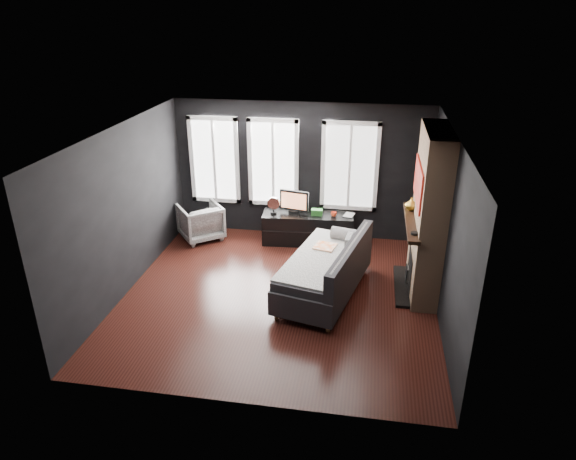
% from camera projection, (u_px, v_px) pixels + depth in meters
% --- Properties ---
extents(floor, '(5.00, 5.00, 0.00)m').
position_uv_depth(floor, '(279.00, 295.00, 8.40)').
color(floor, black).
rests_on(floor, ground).
extents(ceiling, '(5.00, 5.00, 0.00)m').
position_uv_depth(ceiling, '(278.00, 132.00, 7.30)').
color(ceiling, white).
rests_on(ceiling, ground).
extents(wall_back, '(5.00, 0.02, 2.70)m').
position_uv_depth(wall_back, '(301.00, 171.00, 10.10)').
color(wall_back, black).
rests_on(wall_back, ground).
extents(wall_left, '(0.02, 5.00, 2.70)m').
position_uv_depth(wall_left, '(125.00, 210.00, 8.22)').
color(wall_left, black).
rests_on(wall_left, ground).
extents(wall_right, '(0.02, 5.00, 2.70)m').
position_uv_depth(wall_right, '(447.00, 230.00, 7.48)').
color(wall_right, black).
rests_on(wall_right, ground).
extents(windows, '(4.00, 0.16, 1.76)m').
position_uv_depth(windows, '(278.00, 118.00, 9.71)').
color(windows, white).
rests_on(windows, wall_back).
extents(fireplace, '(0.70, 1.62, 2.70)m').
position_uv_depth(fireplace, '(429.00, 214.00, 8.05)').
color(fireplace, '#93724C').
rests_on(fireplace, floor).
extents(sofa, '(1.60, 2.42, 0.96)m').
position_uv_depth(sofa, '(324.00, 267.00, 8.29)').
color(sofa, '#262729').
rests_on(sofa, floor).
extents(stripe_pillow, '(0.12, 0.36, 0.35)m').
position_uv_depth(stripe_pillow, '(348.00, 245.00, 8.54)').
color(stripe_pillow, gray).
rests_on(stripe_pillow, sofa).
extents(armchair, '(1.05, 1.04, 0.79)m').
position_uv_depth(armchair, '(201.00, 220.00, 10.29)').
color(armchair, silver).
rests_on(armchair, floor).
extents(media_console, '(1.80, 0.68, 0.61)m').
position_uv_depth(media_console, '(308.00, 228.00, 10.14)').
color(media_console, black).
rests_on(media_console, floor).
extents(monitor, '(0.61, 0.24, 0.53)m').
position_uv_depth(monitor, '(294.00, 201.00, 9.95)').
color(monitor, black).
rests_on(monitor, media_console).
extents(desk_fan, '(0.26, 0.26, 0.35)m').
position_uv_depth(desk_fan, '(274.00, 205.00, 9.97)').
color(desk_fan, '#A8A8A8').
rests_on(desk_fan, media_console).
extents(mug, '(0.12, 0.10, 0.11)m').
position_uv_depth(mug, '(334.00, 214.00, 9.89)').
color(mug, '#EA4924').
rests_on(mug, media_console).
extents(book, '(0.18, 0.06, 0.25)m').
position_uv_depth(book, '(345.00, 209.00, 9.93)').
color(book, tan).
rests_on(book, media_console).
extents(storage_box, '(0.22, 0.15, 0.12)m').
position_uv_depth(storage_box, '(317.00, 212.00, 9.95)').
color(storage_box, '#246523').
rests_on(storage_box, media_console).
extents(mantel_vase, '(0.24, 0.25, 0.20)m').
position_uv_depth(mantel_vase, '(411.00, 204.00, 8.50)').
color(mantel_vase, gold).
rests_on(mantel_vase, fireplace).
extents(mantel_clock, '(0.12, 0.12, 0.04)m').
position_uv_depth(mantel_clock, '(414.00, 233.00, 7.63)').
color(mantel_clock, black).
rests_on(mantel_clock, fireplace).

